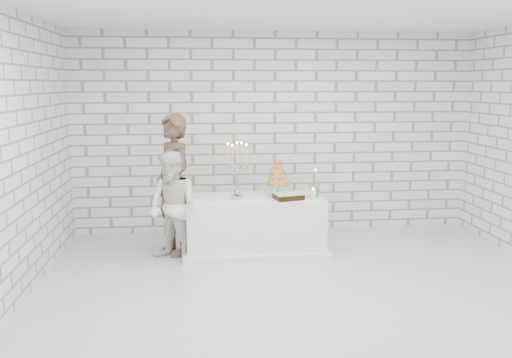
% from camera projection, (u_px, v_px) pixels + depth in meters
% --- Properties ---
extents(ground, '(6.00, 5.00, 0.01)m').
position_uv_depth(ground, '(307.00, 290.00, 5.84)').
color(ground, silver).
rests_on(ground, ground).
extents(ceiling, '(6.00, 5.00, 0.01)m').
position_uv_depth(ceiling, '(312.00, 6.00, 5.32)').
color(ceiling, white).
rests_on(ceiling, ground).
extents(wall_back, '(6.00, 0.01, 3.00)m').
position_uv_depth(wall_back, '(275.00, 133.00, 8.03)').
color(wall_back, white).
rests_on(wall_back, ground).
extents(wall_front, '(6.00, 0.01, 3.00)m').
position_uv_depth(wall_front, '(396.00, 210.00, 3.13)').
color(wall_front, white).
rests_on(wall_front, ground).
extents(wall_left, '(0.01, 5.00, 3.00)m').
position_uv_depth(wall_left, '(11.00, 159.00, 5.26)').
color(wall_left, white).
rests_on(wall_left, ground).
extents(cake_table, '(1.80, 0.80, 0.75)m').
position_uv_depth(cake_table, '(255.00, 225.00, 7.13)').
color(cake_table, white).
rests_on(cake_table, ground).
extents(groom, '(0.71, 0.81, 1.86)m').
position_uv_depth(groom, '(174.00, 185.00, 6.96)').
color(groom, '#3B2B1D').
rests_on(groom, ground).
extents(bride, '(0.87, 0.86, 1.42)m').
position_uv_depth(bride, '(173.00, 207.00, 6.68)').
color(bride, white).
rests_on(bride, ground).
extents(candelabra, '(0.37, 0.37, 0.75)m').
position_uv_depth(candelabra, '(237.00, 170.00, 6.92)').
color(candelabra, '#A9A9B4').
rests_on(candelabra, cake_table).
extents(croquembouche, '(0.35, 0.35, 0.52)m').
position_uv_depth(croquembouche, '(278.00, 177.00, 7.11)').
color(croquembouche, '#B6702E').
rests_on(croquembouche, cake_table).
extents(chocolate_cake, '(0.41, 0.33, 0.08)m').
position_uv_depth(chocolate_cake, '(289.00, 196.00, 6.93)').
color(chocolate_cake, black).
rests_on(chocolate_cake, cake_table).
extents(pillar_candle, '(0.09, 0.09, 0.12)m').
position_uv_depth(pillar_candle, '(313.00, 194.00, 6.99)').
color(pillar_candle, white).
rests_on(pillar_candle, cake_table).
extents(extra_taper, '(0.08, 0.08, 0.32)m').
position_uv_depth(extra_taper, '(315.00, 182.00, 7.28)').
color(extra_taper, beige).
rests_on(extra_taper, cake_table).
extents(flowers, '(0.25, 0.23, 0.24)m').
position_uv_depth(flowers, '(315.00, 188.00, 7.10)').
color(flowers, '#376930').
rests_on(flowers, cake_table).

